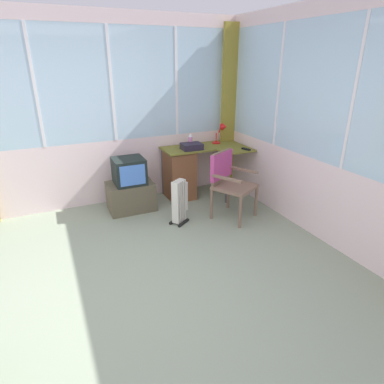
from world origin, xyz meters
TOP-DOWN VIEW (x-y plane):
  - ground at (0.00, 0.00)m, footprint 5.77×5.64m
  - north_window_panel at (0.00, 2.35)m, footprint 4.77×0.07m
  - east_window_panel at (2.42, 0.00)m, footprint 0.07×4.64m
  - curtain_corner at (2.29, 2.22)m, footprint 0.26×0.07m
  - desk at (1.40, 2.03)m, footprint 1.26×0.80m
  - desk_lamp at (2.09, 2.07)m, footprint 0.23×0.20m
  - tv_remote at (2.23, 1.59)m, footprint 0.08×0.16m
  - spray_bottle at (1.54, 2.07)m, footprint 0.06×0.06m
  - paper_tray at (1.51, 1.95)m, footprint 0.31×0.25m
  - wooden_armchair at (1.68, 1.18)m, footprint 0.65×0.65m
  - tv_on_stand at (0.53, 1.90)m, footprint 0.64×0.45m
  - space_heater at (1.02, 1.24)m, footprint 0.29×0.27m

SIDE VIEW (x-z plane):
  - ground at x=0.00m, z-range -0.06..0.00m
  - space_heater at x=1.02m, z-range 0.01..0.61m
  - tv_on_stand at x=0.53m, z-range -0.05..0.72m
  - desk at x=1.40m, z-range 0.03..0.81m
  - wooden_armchair at x=1.68m, z-range 0.12..1.02m
  - tv_remote at x=2.23m, z-range 0.78..0.80m
  - paper_tray at x=1.51m, z-range 0.78..0.87m
  - spray_bottle at x=1.54m, z-range 0.77..0.99m
  - desk_lamp at x=2.09m, z-range 0.82..1.15m
  - curtain_corner at x=2.29m, z-range 0.00..2.53m
  - east_window_panel at x=2.42m, z-range 0.00..2.62m
  - north_window_panel at x=0.00m, z-range 0.00..2.63m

